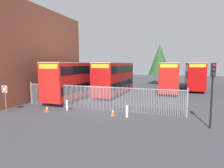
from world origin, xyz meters
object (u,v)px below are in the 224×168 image
at_px(bollard_center_front, 127,111).
at_px(traffic_cone_by_gate, 47,109).
at_px(speed_limit_sign_post, 5,92).
at_px(traffic_light_kerbside, 213,83).
at_px(double_decker_bus_far_back, 170,76).
at_px(bollard_near_left, 67,105).
at_px(traffic_cone_mid_forecourt, 113,112).
at_px(double_decker_bus_near_gate, 77,79).
at_px(double_decker_bus_behind_fence_left, 115,77).
at_px(double_decker_bus_behind_fence_right, 194,75).

xyz_separation_m(bollard_center_front, traffic_cone_by_gate, (-7.15, -0.67, -0.19)).
relative_size(speed_limit_sign_post, traffic_light_kerbside, 0.56).
relative_size(double_decker_bus_far_back, traffic_cone_by_gate, 18.32).
height_order(double_decker_bus_far_back, speed_limit_sign_post, double_decker_bus_far_back).
xyz_separation_m(traffic_cone_by_gate, traffic_light_kerbside, (13.01, -0.03, 2.70)).
distance_m(bollard_near_left, traffic_cone_mid_forecourt, 4.55).
relative_size(double_decker_bus_near_gate, traffic_light_kerbside, 2.51).
height_order(double_decker_bus_behind_fence_left, bollard_near_left, double_decker_bus_behind_fence_left).
distance_m(traffic_cone_by_gate, traffic_light_kerbside, 13.29).
bearing_deg(traffic_light_kerbside, double_decker_bus_behind_fence_right, 88.88).
bearing_deg(bollard_near_left, speed_limit_sign_post, -153.94).
bearing_deg(traffic_light_kerbside, bollard_center_front, 173.23).
height_order(double_decker_bus_near_gate, bollard_center_front, double_decker_bus_near_gate).
bearing_deg(traffic_cone_by_gate, traffic_cone_mid_forecourt, 7.19).
xyz_separation_m(double_decker_bus_behind_fence_right, traffic_cone_by_gate, (-13.42, -20.78, -2.13)).
height_order(double_decker_bus_behind_fence_left, bollard_center_front, double_decker_bus_behind_fence_left).
bearing_deg(bollard_near_left, bollard_center_front, -3.69).
xyz_separation_m(double_decker_bus_behind_fence_right, double_decker_bus_far_back, (-3.67, -4.09, 0.00)).
relative_size(traffic_cone_mid_forecourt, traffic_light_kerbside, 0.14).
relative_size(double_decker_bus_near_gate, double_decker_bus_far_back, 1.00).
bearing_deg(double_decker_bus_far_back, double_decker_bus_near_gate, -137.89).
distance_m(bollard_center_front, traffic_light_kerbside, 6.41).
distance_m(double_decker_bus_far_back, traffic_cone_mid_forecourt, 16.52).
bearing_deg(speed_limit_sign_post, double_decker_bus_behind_fence_right, 52.76).
bearing_deg(double_decker_bus_near_gate, speed_limit_sign_post, -106.02).
height_order(double_decker_bus_far_back, bollard_center_front, double_decker_bus_far_back).
bearing_deg(double_decker_bus_near_gate, double_decker_bus_far_back, 42.11).
height_order(double_decker_bus_behind_fence_left, traffic_cone_mid_forecourt, double_decker_bus_behind_fence_left).
relative_size(double_decker_bus_behind_fence_left, bollard_near_left, 11.38).
relative_size(bollard_near_left, traffic_light_kerbside, 0.22).
distance_m(double_decker_bus_near_gate, traffic_cone_by_gate, 7.38).
relative_size(double_decker_bus_behind_fence_left, traffic_light_kerbside, 2.51).
bearing_deg(bollard_near_left, traffic_cone_mid_forecourt, -3.66).
bearing_deg(traffic_light_kerbside, double_decker_bus_near_gate, 153.32).
height_order(bollard_near_left, bollard_center_front, same).
height_order(speed_limit_sign_post, traffic_light_kerbside, traffic_light_kerbside).
xyz_separation_m(double_decker_bus_near_gate, traffic_cone_mid_forecourt, (6.91, -6.25, -2.13)).
bearing_deg(traffic_cone_by_gate, bollard_near_left, 36.47).
distance_m(double_decker_bus_behind_fence_right, bollard_center_front, 21.15).
relative_size(double_decker_bus_far_back, bollard_center_front, 11.38).
distance_m(double_decker_bus_near_gate, traffic_light_kerbside, 15.66).
xyz_separation_m(traffic_cone_by_gate, traffic_cone_mid_forecourt, (5.94, 0.75, 0.00)).
bearing_deg(double_decker_bus_behind_fence_left, traffic_light_kerbside, -47.49).
bearing_deg(double_decker_bus_behind_fence_right, double_decker_bus_behind_fence_left, -138.58).
bearing_deg(traffic_cone_mid_forecourt, double_decker_bus_near_gate, 137.88).
bearing_deg(traffic_light_kerbside, traffic_cone_mid_forecourt, 173.73).
bearing_deg(bollard_near_left, traffic_light_kerbside, -5.25).
height_order(traffic_cone_by_gate, traffic_cone_mid_forecourt, same).
height_order(double_decker_bus_behind_fence_right, traffic_cone_mid_forecourt, double_decker_bus_behind_fence_right).
bearing_deg(traffic_cone_mid_forecourt, traffic_light_kerbside, -6.27).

